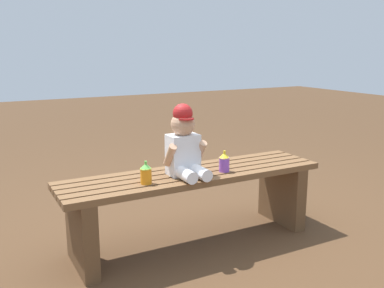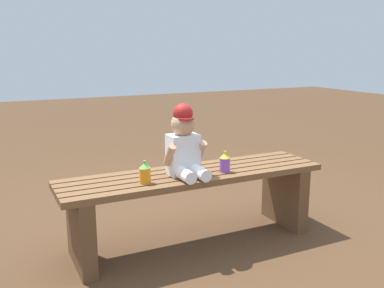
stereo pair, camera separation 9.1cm
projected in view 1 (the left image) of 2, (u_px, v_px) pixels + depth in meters
The scene contains 5 objects.
ground_plane at pixel (193, 242), 2.61m from camera, with size 16.00×16.00×0.00m, color #4C331E.
park_bench at pixel (193, 195), 2.55m from camera, with size 1.57×0.39×0.44m.
child_figure at pixel (184, 144), 2.42m from camera, with size 0.23×0.27×0.40m.
sippy_cup_left at pixel (146, 173), 2.29m from camera, with size 0.06×0.06×0.12m.
sippy_cup_right at pixel (224, 162), 2.51m from camera, with size 0.06×0.06×0.12m.
Camera 1 is at (-1.15, -2.13, 1.14)m, focal length 40.55 mm.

